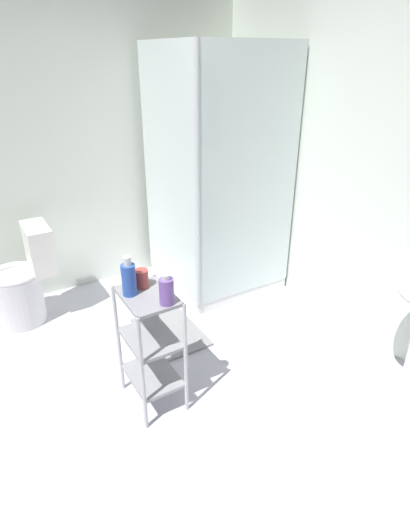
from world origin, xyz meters
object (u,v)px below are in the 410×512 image
Objects in this scene: storage_cart at (150,340)px; conditioner_bottle_purple at (167,291)px; shower_stall at (213,239)px; rinse_cup at (142,279)px; toilet at (23,284)px; bath_mat at (170,332)px; shampoo_bottle_blue at (129,279)px.

storage_cart is 4.34× the size of conditioner_bottle_purple.
shower_stall reaches higher than rinse_cup.
toilet is 1.19m from bath_mat.
shower_stall is at bearing 78.61° from toilet.
bath_mat is at bearing 154.08° from conditioner_bottle_purple.
conditioner_bottle_purple is at bearing 21.44° from storage_cart.
shampoo_bottle_blue reaches higher than bath_mat.
rinse_cup is at bearing 22.35° from toilet.
toilet is at bearing -130.60° from bath_mat.
shampoo_bottle_blue is 2.16× the size of rinse_cup.
rinse_cup is at bearing -169.48° from conditioner_bottle_purple.
shampoo_bottle_blue is 1.31× the size of conditioner_bottle_purple.
rinse_cup is (1.21, 0.50, 0.48)m from toilet.
shower_stall is at bearing 138.89° from conditioner_bottle_purple.
shower_stall is 1.44m from storage_cart.
shower_stall is 8.93× the size of shampoo_bottle_blue.
conditioner_bottle_purple reaches higher than storage_cart.
shampoo_bottle_blue is at bearing -123.23° from storage_cart.
storage_cart is 0.41m from conditioner_bottle_purple.
shampoo_bottle_blue is at bearing -42.80° from bath_mat.
conditioner_bottle_purple is (0.14, 0.05, 0.38)m from storage_cart.
shower_stall is 2.63× the size of toilet.
shampoo_bottle_blue is at bearing -64.78° from rinse_cup.
rinse_cup is (-0.04, 0.09, -0.04)m from shampoo_bottle_blue.
conditioner_bottle_purple reaches higher than rinse_cup.
toilet is 1.39m from rinse_cup.
rinse_cup is (-0.09, 0.01, 0.36)m from storage_cart.
conditioner_bottle_purple is at bearing 10.52° from rinse_cup.
toilet is (-0.31, -1.52, -0.15)m from shower_stall.
rinse_cup is 0.17× the size of bath_mat.
shower_stall is at bearing 124.14° from bath_mat.
rinse_cup is at bearing 173.20° from storage_cart.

